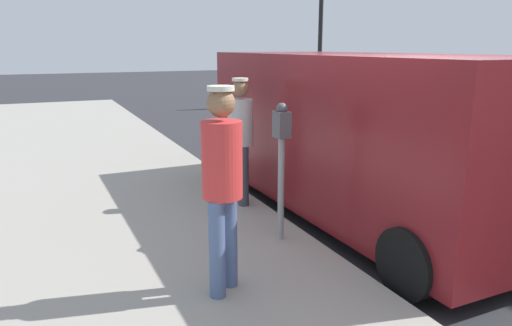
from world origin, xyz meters
name	(u,v)px	position (x,y,z in m)	size (l,w,h in m)	color
ground_plane	(401,245)	(0.00, 0.00, 0.00)	(80.00, 80.00, 0.00)	#2D2D33
sidewalk_slab	(82,304)	(3.50, 0.00, 0.07)	(5.00, 32.00, 0.15)	#9E998E
parking_meter_near	(281,148)	(1.35, -0.44, 1.18)	(0.14, 0.18, 1.52)	gray
pedestrian_in_red	(222,177)	(2.34, 0.40, 1.19)	(0.34, 0.34, 1.79)	#4C608C
pedestrian_in_gray	(241,133)	(1.27, -1.78, 1.12)	(0.34, 0.36, 1.70)	#383D47
parked_van	(360,131)	(-0.15, -1.09, 1.15)	(2.20, 5.23, 2.15)	maroon
traffic_light_corner	(340,11)	(-6.88, -11.69, 3.52)	(2.48, 0.42, 5.20)	black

